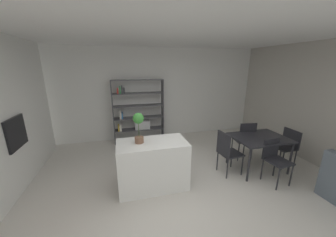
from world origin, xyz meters
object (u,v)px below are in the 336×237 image
(potted_plant_on_island, at_px, (139,125))
(dining_table, at_px, (259,140))
(dining_chair_far, at_px, (245,138))
(kitchen_island, at_px, (153,165))
(dining_chair_window_side, at_px, (287,144))
(built_in_oven, at_px, (16,133))
(open_bookshelf, at_px, (137,114))
(dining_chair_near, at_px, (275,157))
(dining_chair_island_side, at_px, (227,150))

(potted_plant_on_island, height_order, dining_table, potted_plant_on_island)
(potted_plant_on_island, xyz_separation_m, dining_chair_far, (2.60, 0.47, -0.69))
(dining_table, relative_size, dining_chair_far, 1.18)
(potted_plant_on_island, bearing_deg, kitchen_island, -8.93)
(kitchen_island, bearing_deg, dining_chair_window_side, 0.88)
(dining_table, bearing_deg, potted_plant_on_island, -179.75)
(built_in_oven, xyz_separation_m, dining_chair_far, (4.73, -0.06, -0.54))
(kitchen_island, height_order, dining_table, kitchen_island)
(built_in_oven, distance_m, potted_plant_on_island, 2.20)
(open_bookshelf, distance_m, dining_table, 3.34)
(open_bookshelf, distance_m, dining_chair_near, 3.68)
(built_in_oven, distance_m, open_bookshelf, 2.91)
(open_bookshelf, height_order, dining_chair_far, open_bookshelf)
(built_in_oven, distance_m, dining_chair_far, 4.76)
(dining_chair_near, bearing_deg, kitchen_island, 163.23)
(open_bookshelf, height_order, dining_table, open_bookshelf)
(kitchen_island, xyz_separation_m, potted_plant_on_island, (-0.23, 0.04, 0.81))
(open_bookshelf, bearing_deg, dining_table, -43.03)
(kitchen_island, bearing_deg, dining_table, 1.13)
(potted_plant_on_island, relative_size, dining_table, 0.49)
(potted_plant_on_island, height_order, dining_chair_near, potted_plant_on_island)
(kitchen_island, relative_size, potted_plant_on_island, 2.31)
(built_in_oven, height_order, kitchen_island, built_in_oven)
(built_in_oven, relative_size, potted_plant_on_island, 1.11)
(dining_table, relative_size, dining_chair_island_side, 1.20)
(kitchen_island, height_order, dining_chair_far, dining_chair_far)
(dining_chair_far, bearing_deg, dining_chair_near, 97.56)
(built_in_oven, xyz_separation_m, dining_chair_island_side, (3.95, -0.54, -0.56))
(potted_plant_on_island, xyz_separation_m, dining_table, (2.61, 0.01, -0.58))
(built_in_oven, xyz_separation_m, dining_chair_window_side, (5.52, -0.52, -0.60))
(built_in_oven, height_order, potted_plant_on_island, potted_plant_on_island)
(dining_chair_window_side, relative_size, dining_chair_near, 0.98)
(built_in_oven, distance_m, kitchen_island, 2.51)
(dining_chair_window_side, bearing_deg, potted_plant_on_island, -90.58)
(kitchen_island, distance_m, dining_chair_island_side, 1.60)
(open_bookshelf, xyz_separation_m, dining_table, (2.44, -2.27, -0.17))
(dining_chair_window_side, height_order, dining_chair_near, dining_chair_near)
(dining_chair_window_side, distance_m, dining_chair_far, 0.92)
(kitchen_island, bearing_deg, dining_chair_near, -10.09)
(kitchen_island, bearing_deg, open_bookshelf, 91.24)
(potted_plant_on_island, bearing_deg, dining_table, 0.25)
(dining_chair_far, bearing_deg, dining_table, 99.00)
(potted_plant_on_island, xyz_separation_m, dining_chair_near, (2.60, -0.46, -0.73))
(open_bookshelf, relative_size, dining_chair_near, 2.15)
(built_in_oven, relative_size, open_bookshelf, 0.33)
(dining_chair_near, bearing_deg, dining_table, 82.05)
(dining_chair_island_side, bearing_deg, dining_chair_far, -64.69)
(open_bookshelf, bearing_deg, dining_chair_window_side, -35.25)
(kitchen_island, relative_size, dining_chair_island_side, 1.35)
(dining_table, bearing_deg, built_in_oven, 173.68)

